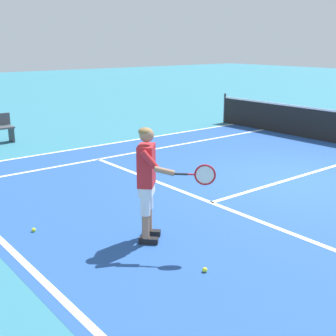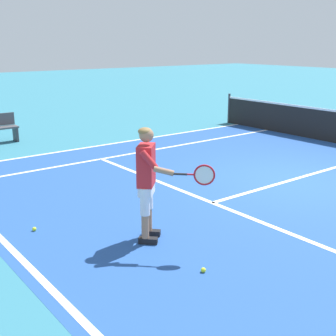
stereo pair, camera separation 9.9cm
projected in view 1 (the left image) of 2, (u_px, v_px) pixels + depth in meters
ground_plane at (289, 180)px, 9.74m from camera, size 80.00×80.00×0.00m
court_inner_surface at (260, 188)px, 9.17m from camera, size 10.98×10.41×0.00m
line_baseline at (21, 259)px, 6.16m from camera, size 10.98×0.10×0.01m
line_service at (211, 203)px, 8.33m from camera, size 8.23×0.10×0.01m
line_centre_service at (312, 172)px, 10.26m from camera, size 0.10×6.40×0.01m
line_singles_left at (143, 151)px, 12.26m from camera, size 0.10×10.01×0.01m
line_doubles_left at (116, 143)px, 13.30m from camera, size 0.10×10.01×0.01m
tennis_player at (148, 177)px, 6.51m from camera, size 1.16×0.74×1.71m
tennis_ball_near_feet at (205, 270)px, 5.81m from camera, size 0.07×0.07×0.07m
tennis_ball_by_baseline at (34, 230)px, 7.05m from camera, size 0.07×0.07×0.07m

